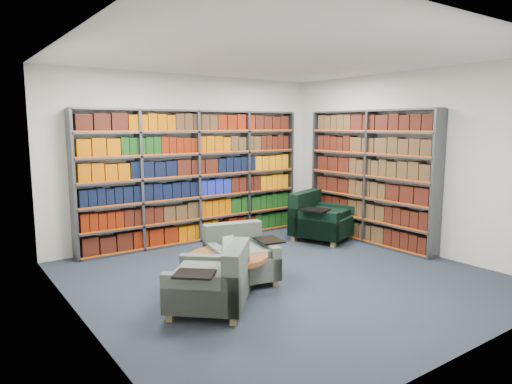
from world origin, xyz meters
TOP-DOWN VIEW (x-y plane):
  - room_shell at (0.00, 0.00)m, footprint 5.02×5.02m
  - bookshelf_back at (0.00, 2.34)m, footprint 4.00×0.28m
  - bookshelf_right at (2.34, 0.60)m, footprint 0.28×2.50m
  - chair_teal_left at (-0.53, 0.23)m, footprint 0.99×0.92m
  - chair_green_right at (1.77, 1.22)m, footprint 1.20×1.16m
  - chair_teal_front at (-1.28, -0.45)m, footprint 1.11×1.11m
  - coffee_table at (-0.85, -0.02)m, footprint 0.95×0.95m

SIDE VIEW (x-z plane):
  - chair_teal_left at x=-0.53m, z-range -0.07..0.64m
  - chair_teal_front at x=-1.28m, z-range -0.07..0.65m
  - chair_green_right at x=1.77m, z-range -0.08..0.74m
  - coffee_table at x=-0.85m, z-range 0.02..0.69m
  - bookshelf_back at x=0.00m, z-range 0.00..2.20m
  - bookshelf_right at x=2.34m, z-range 0.00..2.20m
  - room_shell at x=0.00m, z-range -0.01..2.81m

